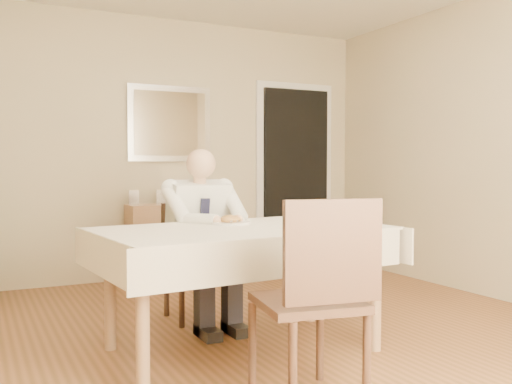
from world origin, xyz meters
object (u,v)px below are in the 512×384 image
seated_man (206,228)px  sideboard (176,242)px  chair_far (192,253)px  coffee_mug (330,217)px  dining_table (242,241)px  chair_near (318,289)px

seated_man → sideboard: 1.74m
chair_far → coffee_mug: bearing=-62.6°
chair_far → sideboard: size_ratio=0.90×
dining_table → coffee_mug: bearing=-21.9°
dining_table → coffee_mug: size_ratio=13.46×
chair_near → coffee_mug: (0.56, 0.75, 0.25)m
seated_man → coffee_mug: size_ratio=9.30×
dining_table → chair_near: 0.92m
chair_far → sideboard: bearing=77.1°
chair_far → seated_man: (0.00, -0.28, 0.22)m
coffee_mug → seated_man: bearing=124.9°
chair_far → chair_near: bearing=-90.7°
chair_far → coffee_mug: size_ratio=6.33×
seated_man → coffee_mug: (0.52, -0.75, 0.11)m
chair_far → coffee_mug: 1.21m
dining_table → chair_far: 0.90m
coffee_mug → sideboard: size_ratio=0.14×
chair_near → sideboard: (0.38, 3.18, -0.18)m
chair_far → chair_near: size_ratio=0.87×
chair_far → coffee_mug: (0.52, -1.04, 0.33)m
chair_near → coffee_mug: chair_near is taller
seated_man → coffee_mug: 0.92m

